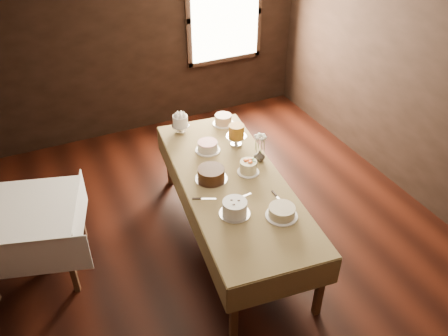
# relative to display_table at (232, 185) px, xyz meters

# --- Properties ---
(floor) EXTENTS (5.00, 6.00, 0.01)m
(floor) POSITION_rel_display_table_xyz_m (-0.06, -0.11, -0.77)
(floor) COLOR black
(floor) RESTS_ON ground
(wall_back) EXTENTS (5.00, 0.02, 2.80)m
(wall_back) POSITION_rel_display_table_xyz_m (-0.06, 2.89, 0.63)
(wall_back) COLOR black
(wall_back) RESTS_ON ground
(wall_right) EXTENTS (0.02, 6.00, 2.80)m
(wall_right) POSITION_rel_display_table_xyz_m (2.44, -0.11, 0.63)
(wall_right) COLOR black
(wall_right) RESTS_ON ground
(window) EXTENTS (1.10, 0.05, 1.30)m
(window) POSITION_rel_display_table_xyz_m (1.24, 2.83, 0.83)
(window) COLOR #FFEABF
(window) RESTS_ON wall_back
(display_table) EXTENTS (1.33, 2.78, 0.83)m
(display_table) POSITION_rel_display_table_xyz_m (0.00, 0.00, 0.00)
(display_table) COLOR #3E2617
(display_table) RESTS_ON ground
(side_table) EXTENTS (1.19, 1.19, 0.82)m
(side_table) POSITION_rel_display_table_xyz_m (-2.03, 0.46, -0.05)
(side_table) COLOR #3E2617
(side_table) RESTS_ON ground
(cake_meringue) EXTENTS (0.23, 0.23, 0.23)m
(cake_meringue) POSITION_rel_display_table_xyz_m (-0.15, 1.15, 0.17)
(cake_meringue) COLOR silver
(cake_meringue) RESTS_ON display_table
(cake_speckled) EXTENTS (0.28, 0.28, 0.13)m
(cake_speckled) POSITION_rel_display_table_xyz_m (0.41, 1.11, 0.12)
(cake_speckled) COLOR white
(cake_speckled) RESTS_ON display_table
(cake_lattice) EXTENTS (0.29, 0.29, 0.11)m
(cake_lattice) POSITION_rel_display_table_xyz_m (-0.01, 0.63, 0.11)
(cake_lattice) COLOR white
(cake_lattice) RESTS_ON display_table
(cake_caramel) EXTENTS (0.24, 0.24, 0.28)m
(cake_caramel) POSITION_rel_display_table_xyz_m (0.34, 0.60, 0.18)
(cake_caramel) COLOR silver
(cake_caramel) RESTS_ON display_table
(cake_chocolate) EXTENTS (0.40, 0.40, 0.13)m
(cake_chocolate) POSITION_rel_display_table_xyz_m (-0.20, 0.11, 0.13)
(cake_chocolate) COLOR silver
(cake_chocolate) RESTS_ON display_table
(cake_flowers) EXTENTS (0.25, 0.25, 0.14)m
(cake_flowers) POSITION_rel_display_table_xyz_m (0.21, 0.05, 0.13)
(cake_flowers) COLOR white
(cake_flowers) RESTS_ON display_table
(cake_swirl) EXTENTS (0.33, 0.33, 0.15)m
(cake_swirl) POSITION_rel_display_table_xyz_m (-0.22, -0.50, 0.13)
(cake_swirl) COLOR silver
(cake_swirl) RESTS_ON display_table
(cake_cream) EXTENTS (0.33, 0.33, 0.11)m
(cake_cream) POSITION_rel_display_table_xyz_m (0.17, -0.71, 0.11)
(cake_cream) COLOR white
(cake_cream) RESTS_ON display_table
(cake_server_a) EXTENTS (0.24, 0.05, 0.01)m
(cake_server_a) POSITION_rel_display_table_xyz_m (-0.00, -0.29, 0.07)
(cake_server_a) COLOR silver
(cake_server_a) RESTS_ON display_table
(cake_server_b) EXTENTS (0.03, 0.24, 0.01)m
(cake_server_b) POSITION_rel_display_table_xyz_m (0.28, -0.51, 0.07)
(cake_server_b) COLOR silver
(cake_server_b) RESTS_ON display_table
(cake_server_d) EXTENTS (0.23, 0.12, 0.01)m
(cake_server_d) POSITION_rel_display_table_xyz_m (0.34, 0.24, 0.07)
(cake_server_d) COLOR silver
(cake_server_d) RESTS_ON display_table
(cake_server_e) EXTENTS (0.23, 0.12, 0.01)m
(cake_server_e) POSITION_rel_display_table_xyz_m (-0.35, -0.18, 0.07)
(cake_server_e) COLOR silver
(cake_server_e) RESTS_ON display_table
(flower_vase) EXTENTS (0.13, 0.13, 0.13)m
(flower_vase) POSITION_rel_display_table_xyz_m (0.43, 0.20, 0.13)
(flower_vase) COLOR #2D2823
(flower_vase) RESTS_ON display_table
(flower_bouquet) EXTENTS (0.14, 0.14, 0.20)m
(flower_bouquet) POSITION_rel_display_table_xyz_m (0.43, 0.20, 0.31)
(flower_bouquet) COLOR white
(flower_bouquet) RESTS_ON flower_vase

